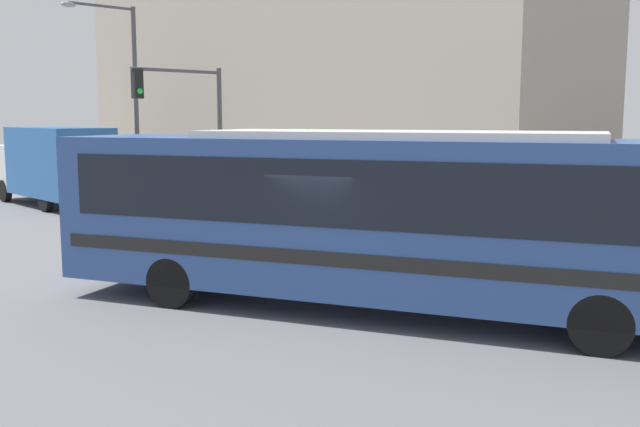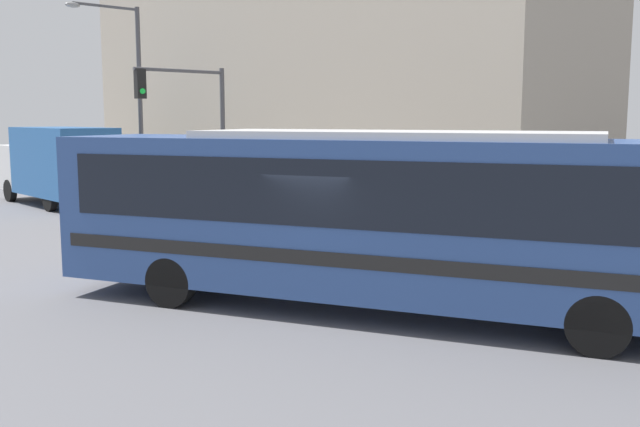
% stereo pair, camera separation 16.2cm
% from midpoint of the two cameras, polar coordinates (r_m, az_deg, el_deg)
% --- Properties ---
extents(ground_plane, '(120.00, 120.00, 0.00)m').
position_cam_midpoint_polar(ground_plane, '(13.01, 0.00, -7.64)').
color(ground_plane, slate).
extents(sidewalk, '(3.32, 70.00, 0.15)m').
position_cam_midpoint_polar(sidewalk, '(32.87, -15.92, 1.54)').
color(sidewalk, gray).
rests_on(sidewalk, ground_plane).
extents(building_facade, '(6.00, 24.13, 9.36)m').
position_cam_midpoint_polar(building_facade, '(29.52, -1.75, 10.12)').
color(building_facade, '#9E9384').
rests_on(building_facade, ground_plane).
extents(city_bus, '(7.72, 12.27, 3.21)m').
position_cam_midpoint_polar(city_bus, '(12.47, 5.59, 0.30)').
color(city_bus, '#2D4C8C').
rests_on(city_bus, ground_plane).
extents(delivery_truck, '(2.29, 7.17, 3.05)m').
position_cam_midpoint_polar(delivery_truck, '(29.81, -20.81, 3.79)').
color(delivery_truck, '#265999').
rests_on(delivery_truck, ground_plane).
extents(fire_hydrant, '(0.24, 0.33, 0.68)m').
position_cam_midpoint_polar(fire_hydrant, '(19.07, 3.53, -1.22)').
color(fire_hydrant, red).
rests_on(fire_hydrant, sidewalk).
extents(traffic_light_pole, '(3.28, 0.35, 4.91)m').
position_cam_midpoint_polar(traffic_light_pole, '(23.63, -10.58, 7.82)').
color(traffic_light_pole, '#47474C').
rests_on(traffic_light_pole, sidewalk).
extents(parking_meter, '(0.14, 0.14, 1.24)m').
position_cam_midpoint_polar(parking_meter, '(22.57, -5.31, 1.45)').
color(parking_meter, '#47474C').
rests_on(parking_meter, sidewalk).
extents(street_lamp, '(2.95, 0.28, 7.54)m').
position_cam_midpoint_polar(street_lamp, '(29.19, -15.39, 9.81)').
color(street_lamp, '#47474C').
rests_on(street_lamp, sidewalk).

